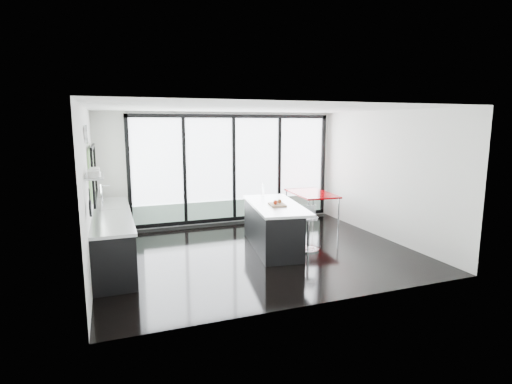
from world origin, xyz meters
name	(u,v)px	position (x,y,z in m)	size (l,w,h in m)	color
floor	(257,251)	(0.00, 0.00, 0.00)	(6.00, 5.00, 0.00)	black
ceiling	(257,108)	(0.00, 0.00, 2.80)	(6.00, 5.00, 0.00)	white
wall_back	(233,173)	(0.27, 2.47, 1.27)	(6.00, 0.09, 2.80)	silver
wall_front	(321,207)	(0.00, -2.50, 1.40)	(6.00, 0.00, 2.80)	silver
wall_left	(91,179)	(-2.97, 0.27, 1.56)	(0.26, 5.00, 2.80)	silver
wall_right	(385,175)	(3.00, 0.00, 1.40)	(0.00, 5.00, 2.80)	silver
counter_cabinets	(113,237)	(-2.67, 0.40, 0.46)	(0.69, 3.24, 1.36)	black
island	(272,225)	(0.39, 0.15, 0.46)	(1.27, 2.35, 1.19)	black
bar_stool_near	(308,234)	(1.00, -0.29, 0.35)	(0.44, 0.44, 0.69)	silver
bar_stool_far	(277,226)	(0.69, 0.57, 0.32)	(0.40, 0.40, 0.63)	silver
red_table	(311,209)	(2.03, 1.53, 0.41)	(0.88, 1.53, 0.82)	#930005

